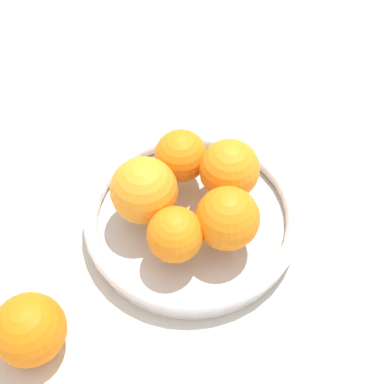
{
  "coord_description": "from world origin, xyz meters",
  "views": [
    {
      "loc": [
        -0.28,
        -0.27,
        0.57
      ],
      "look_at": [
        0.0,
        0.0,
        0.07
      ],
      "focal_mm": 50.0,
      "sensor_mm": 36.0,
      "label": 1
    }
  ],
  "objects": [
    {
      "name": "ground_plane",
      "position": [
        0.0,
        0.0,
        0.0
      ],
      "size": [
        4.0,
        4.0,
        0.0
      ],
      "primitive_type": "plane",
      "color": "beige"
    },
    {
      "name": "fruit_bowl",
      "position": [
        0.0,
        0.0,
        0.02
      ],
      "size": [
        0.27,
        0.27,
        0.03
      ],
      "color": "silver",
      "rests_on": "ground_plane"
    },
    {
      "name": "orange_pile",
      "position": [
        -0.0,
        0.0,
        0.07
      ],
      "size": [
        0.18,
        0.18,
        0.08
      ],
      "color": "orange",
      "rests_on": "fruit_bowl"
    },
    {
      "name": "stray_orange",
      "position": [
        -0.23,
        0.01,
        0.04
      ],
      "size": [
        0.08,
        0.08,
        0.08
      ],
      "primitive_type": "sphere",
      "color": "orange",
      "rests_on": "ground_plane"
    }
  ]
}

